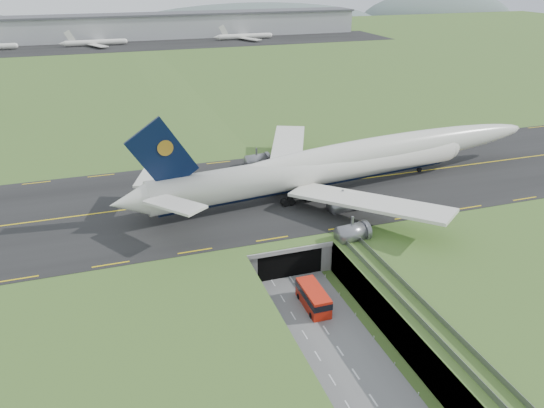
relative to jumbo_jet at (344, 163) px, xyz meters
name	(u,v)px	position (x,y,z in m)	size (l,w,h in m)	color
ground	(307,302)	(-20.51, -29.97, -11.76)	(900.00, 900.00, 0.00)	#426227
airfield_deck	(307,287)	(-20.51, -29.97, -8.76)	(800.00, 800.00, 6.00)	gray
trench_road	(325,329)	(-20.51, -37.47, -11.66)	(12.00, 75.00, 0.20)	slate
taxiway	(250,194)	(-20.51, 3.03, -5.67)	(800.00, 44.00, 0.18)	black
tunnel_portal	(274,239)	(-20.51, -13.26, -8.42)	(17.00, 22.30, 6.00)	gray
guideway	(435,332)	(-9.51, -49.08, -6.44)	(3.00, 53.00, 7.05)	#A8A8A3
jumbo_jet	(344,163)	(0.00, 0.00, 0.00)	(102.36, 64.04, 21.34)	silver
shuttle_tram	(313,298)	(-20.03, -31.60, -9.90)	(3.28, 8.38, 3.39)	red
cargo_terminal	(133,26)	(-20.64, 269.44, 2.20)	(320.00, 67.00, 15.60)	#B2B2B2
distant_hills	(195,30)	(43.87, 400.03, -15.76)	(700.00, 91.00, 60.00)	slate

